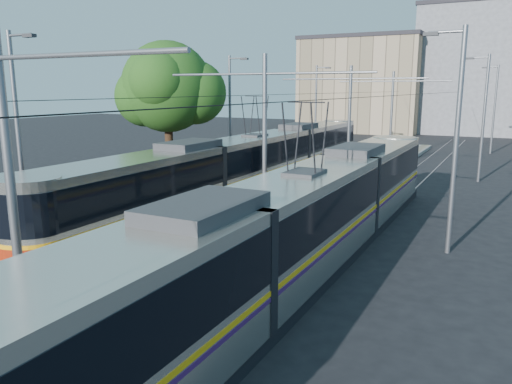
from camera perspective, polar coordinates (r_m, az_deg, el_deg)
The scene contains 13 objects.
ground at distance 15.37m, azimuth -12.68°, elevation -11.16°, with size 160.00×160.00×0.00m, color black.
platform at distance 29.81m, azimuth 8.66°, elevation 0.48°, with size 4.00×50.00×0.30m, color gray.
tactile_strip_left at distance 30.26m, azimuth 6.07°, elevation 1.01°, with size 0.70×50.00×0.01m, color gray.
tactile_strip_right at distance 29.36m, azimuth 11.35°, elevation 0.51°, with size 0.70×50.00×0.01m, color gray.
rails at distance 29.83m, azimuth 8.65°, elevation 0.22°, with size 8.71×70.00×0.03m.
tram_left at distance 28.26m, azimuth -0.12°, elevation 3.19°, with size 2.43×32.02×5.50m.
tram_right at distance 15.88m, azimuth 5.46°, elevation -3.08°, with size 2.43×28.43×5.50m.
catenary at distance 26.60m, azimuth 6.95°, elevation 8.68°, with size 9.20×70.00×7.00m.
street_lamps at distance 33.11m, azimuth 11.13°, elevation 8.54°, with size 15.18×38.22×8.00m.
shelter at distance 28.68m, azimuth 8.35°, elevation 2.77°, with size 0.68×1.06×2.28m.
tree at distance 31.09m, azimuth -9.32°, elevation 11.58°, with size 6.00×5.55×8.72m.
building_left at distance 73.32m, azimuth 12.33°, elevation 11.91°, with size 16.32×12.24×12.88m.
building_centre at distance 74.85m, azimuth 25.43°, elevation 12.50°, with size 18.36×14.28×16.65m.
Camera 1 is at (9.27, -10.74, 5.91)m, focal length 35.00 mm.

